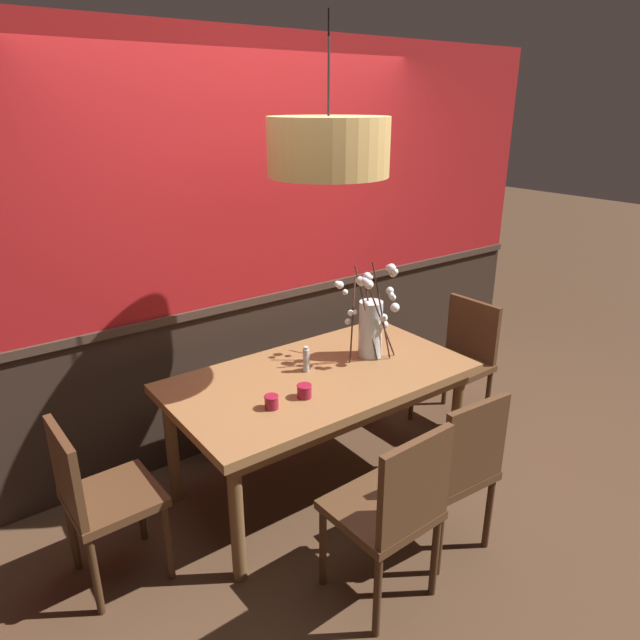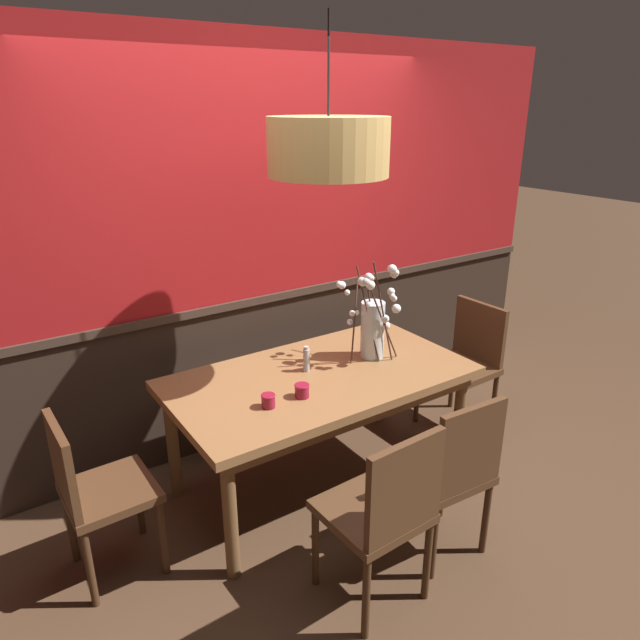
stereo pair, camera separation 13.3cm
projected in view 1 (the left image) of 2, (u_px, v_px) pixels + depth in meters
ground_plane at (320, 481)px, 3.58m from camera, size 24.00×24.00×0.00m
back_wall at (248, 253)px, 3.71m from camera, size 5.08×0.14×2.62m
dining_table at (320, 387)px, 3.35m from camera, size 1.73×0.95×0.74m
chair_near_side_right at (456, 466)px, 2.87m from camera, size 0.43×0.41×0.92m
chair_near_side_left at (393, 507)px, 2.56m from camera, size 0.45×0.45×0.94m
chair_head_west_end at (98, 495)px, 2.67m from camera, size 0.42×0.42×0.88m
chair_far_side_right at (275, 350)px, 4.22m from camera, size 0.45×0.43×0.89m
chair_head_east_end at (460, 356)px, 4.12m from camera, size 0.45×0.46×0.90m
chair_far_side_left at (214, 367)px, 3.91m from camera, size 0.47×0.42×0.93m
vase_with_blossoms at (371, 324)px, 3.47m from camera, size 0.31×0.39×0.64m
candle_holder_nearer_center at (272, 402)px, 2.93m from camera, size 0.08×0.08×0.07m
candle_holder_nearer_edge at (304, 391)px, 3.04m from camera, size 0.08×0.08×0.07m
condiment_bottle at (306, 360)px, 3.32m from camera, size 0.04×0.04×0.16m
pendant_lamp at (328, 147)px, 2.86m from camera, size 0.61×0.61×0.76m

